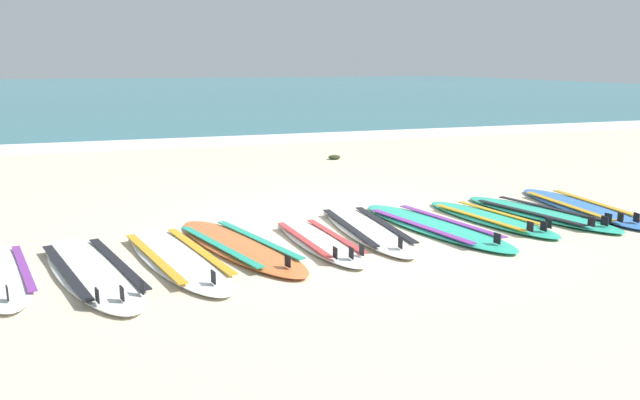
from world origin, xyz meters
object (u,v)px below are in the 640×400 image
Objects in this scene: surfboard_8 at (539,213)px; surfboard_9 at (582,207)px; surfboard_6 at (434,226)px; surfboard_0 at (1,274)px; surfboard_7 at (490,218)px; surfboard_2 at (177,257)px; surfboard_3 at (239,246)px; surfboard_5 at (366,228)px; surfboard_1 at (92,270)px; surfboard_4 at (319,240)px.

surfboard_9 is (0.74, 0.10, -0.00)m from surfboard_8.
surfboard_6 is 1.09× the size of surfboard_8.
surfboard_0 is 6.82m from surfboard_9.
surfboard_7 and surfboard_9 have the same top height.
surfboard_6 and surfboard_8 have the same top height.
surfboard_2 is 5.27m from surfboard_9.
surfboard_3 and surfboard_5 have the same top height.
surfboard_6 is (0.78, -0.16, -0.00)m from surfboard_5.
surfboard_5 is 1.60m from surfboard_7.
surfboard_8 is (3.86, 0.19, 0.00)m from surfboard_3.
surfboard_1 is 5.32m from surfboard_8.
surfboard_6 is (2.95, 0.24, 0.00)m from surfboard_2.
surfboard_9 is at bearing 7.56° from surfboard_8.
surfboard_7 is (3.77, 0.34, 0.00)m from surfboard_2.
surfboard_1 is 2.29m from surfboard_4.
surfboard_1 and surfboard_8 have the same top height.
surfboard_7 is 0.74m from surfboard_8.
surfboard_0 and surfboard_9 have the same top height.
surfboard_4 is at bearing -174.77° from surfboard_8.
surfboard_7 is at bearing -177.94° from surfboard_8.
surfboard_8 is (2.34, -0.03, 0.00)m from surfboard_5.
surfboard_5 is at bearing 6.18° from surfboard_0.
surfboard_5 is 3.08m from surfboard_9.
surfboard_9 is at bearing 5.69° from surfboard_4.
surfboard_7 is (1.60, -0.05, 0.00)m from surfboard_5.
surfboard_9 is (3.08, 0.07, 0.00)m from surfboard_5.
surfboard_1 is at bearing -169.02° from surfboard_2.
surfboard_9 is at bearing 1.34° from surfboard_5.
surfboard_9 is at bearing 4.82° from surfboard_7.
surfboard_3 is 4.61m from surfboard_9.
surfboard_0 is at bearing -173.82° from surfboard_5.
surfboard_3 is 0.85m from surfboard_4.
surfboard_5 is 1.12× the size of surfboard_7.
surfboard_7 is at bearing 2.91° from surfboard_3.
surfboard_9 is (2.30, 0.23, 0.00)m from surfboard_6.
surfboard_2 is 2.20m from surfboard_5.
surfboard_9 is (5.25, 0.47, 0.00)m from surfboard_2.
surfboard_1 and surfboard_5 have the same top height.
surfboard_1 is 1.05× the size of surfboard_9.
surfboard_2 and surfboard_6 have the same top height.
surfboard_0 and surfboard_4 have the same top height.
surfboard_6 is at bearing 3.13° from surfboard_0.
surfboard_7 is 0.92× the size of surfboard_8.
surfboard_0 is 3.74m from surfboard_5.
surfboard_8 is at bearing 2.75° from surfboard_3.
surfboard_0 is at bearing -176.23° from surfboard_7.
surfboard_7 is (2.28, 0.25, -0.00)m from surfboard_4.
surfboard_0 is at bearing -176.87° from surfboard_6.
surfboard_6 is (2.30, 0.05, -0.00)m from surfboard_3.
surfboard_1 is at bearing -174.38° from surfboard_8.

